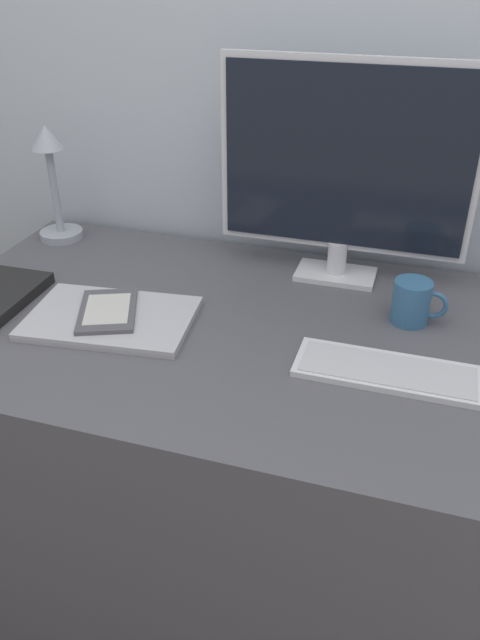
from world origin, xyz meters
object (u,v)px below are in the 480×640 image
Objects in this scene: monitor at (345,167)px; coffee_mug at (412,302)px; laptop at (111,318)px; ereader at (108,311)px; keyboard at (387,371)px; desk_lamp at (53,178)px.

coffee_mug is at bearing -41.59° from monitor.
laptop is 1.75× the size of ereader.
keyboard is at bearing -1.86° from laptop.
monitor is 1.88× the size of desk_lamp.
monitor is at bearing 138.41° from coffee_mug.
monitor is 0.33m from coffee_mug.
ereader is (-0.58, 0.02, 0.01)m from keyboard.
laptop is at bearing -162.54° from coffee_mug.
coffee_mug is at bearing -10.37° from desk_lamp.
desk_lamp is at bearing 132.66° from ereader.
coffee_mug is (0.03, 0.21, 0.04)m from keyboard.
coffee_mug reaches higher than ereader.
laptop is at bearing -32.83° from ereader.
ereader is at bearing 177.55° from keyboard.
monitor is 0.75m from desk_lamp.
coffee_mug is at bearing 82.96° from keyboard.
ereader is at bearing 147.17° from laptop.
desk_lamp is at bearing 133.01° from laptop.
desk_lamp is (-0.75, 0.01, -0.10)m from monitor.
coffee_mug is (0.93, -0.17, -0.12)m from desk_lamp.
monitor is at bearing 39.23° from ereader.
desk_lamp is (-0.33, 0.36, 0.16)m from laptop.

